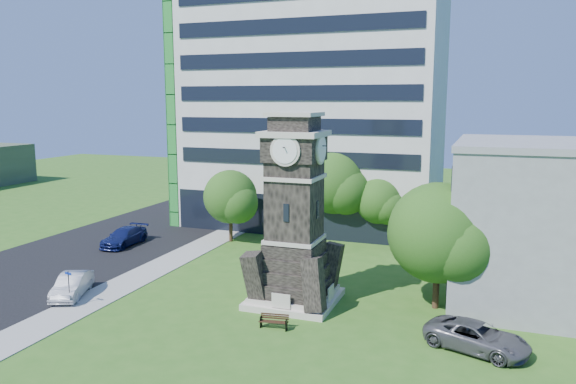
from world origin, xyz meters
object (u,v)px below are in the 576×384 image
at_px(street_sign, 69,285).
at_px(clock_tower, 294,222).
at_px(car_street_north, 124,237).
at_px(car_east_lot, 477,337).
at_px(park_bench, 274,321).
at_px(car_street_mid, 72,285).

bearing_deg(street_sign, clock_tower, 32.53).
relative_size(clock_tower, car_street_north, 2.28).
bearing_deg(street_sign, car_street_north, 122.66).
distance_m(car_street_north, car_east_lot, 32.77).
distance_m(clock_tower, street_sign, 14.79).
distance_m(clock_tower, car_east_lot, 12.72).
bearing_deg(park_bench, car_street_mid, 169.92).
bearing_deg(clock_tower, car_street_north, 156.77).
relative_size(car_street_north, car_east_lot, 1.00).
bearing_deg(car_street_north, street_sign, -68.65).
xyz_separation_m(car_street_mid, car_street_north, (-4.95, 12.38, 0.02)).
relative_size(clock_tower, street_sign, 5.27).
distance_m(car_street_mid, park_bench, 14.62).
bearing_deg(park_bench, street_sign, 176.60).
bearing_deg(car_street_north, car_east_lot, -23.34).
bearing_deg(park_bench, car_east_lot, -3.79).
bearing_deg(clock_tower, street_sign, -156.42).
distance_m(clock_tower, car_street_north, 21.41).
distance_m(clock_tower, car_street_mid, 15.54).
xyz_separation_m(clock_tower, street_sign, (-13.10, -5.72, -3.83)).
bearing_deg(car_street_mid, car_east_lot, -20.98).
bearing_deg(car_street_north, car_street_mid, -70.56).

